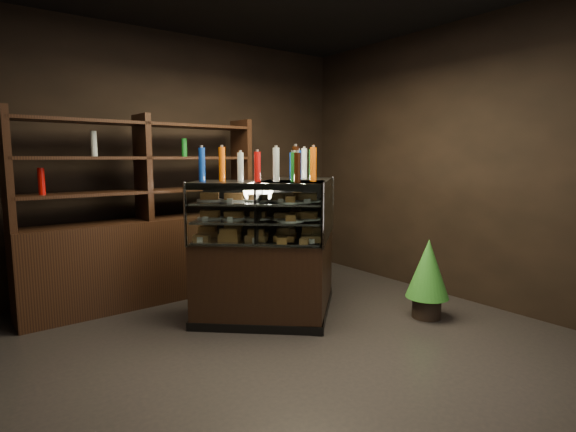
% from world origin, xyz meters
% --- Properties ---
extents(ground, '(5.00, 5.00, 0.00)m').
position_xyz_m(ground, '(0.00, 0.00, 0.00)').
color(ground, black).
rests_on(ground, ground).
extents(room_shell, '(5.02, 5.02, 3.01)m').
position_xyz_m(room_shell, '(0.00, 0.00, 1.94)').
color(room_shell, black).
rests_on(room_shell, ground).
extents(display_case, '(1.80, 1.30, 1.35)m').
position_xyz_m(display_case, '(0.54, 0.83, 0.45)').
color(display_case, black).
rests_on(display_case, ground).
extents(food_display, '(1.44, 0.91, 0.42)m').
position_xyz_m(food_display, '(0.54, 0.82, 1.04)').
color(food_display, '#C77B47').
rests_on(food_display, display_case).
extents(bottles_top, '(1.27, 0.76, 0.30)m').
position_xyz_m(bottles_top, '(0.54, 0.83, 1.48)').
color(bottles_top, yellow).
rests_on(bottles_top, display_case).
extents(potted_conifer, '(0.41, 0.41, 0.88)m').
position_xyz_m(potted_conifer, '(1.68, -0.05, 0.50)').
color(potted_conifer, black).
rests_on(potted_conifer, ground).
extents(back_shelving, '(2.54, 0.55, 2.00)m').
position_xyz_m(back_shelving, '(-0.34, 2.05, 0.60)').
color(back_shelving, black).
rests_on(back_shelving, ground).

